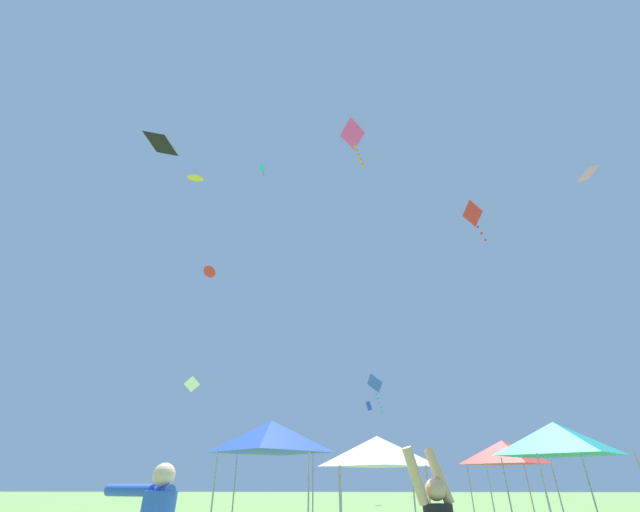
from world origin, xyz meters
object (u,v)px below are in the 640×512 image
(kite_red_delta, at_px, (210,271))
(kite_red_diamond, at_px, (473,215))
(kite_blue_diamond, at_px, (376,385))
(canopy_tent_white, at_px, (378,451))
(canopy_tent_red, at_px, (504,452))
(kite_blue_box, at_px, (369,406))
(kite_magenta_diamond, at_px, (353,136))
(canopy_tent_blue, at_px, (271,436))
(canopy_tent_teal, at_px, (557,439))
(kite_white_diamond, at_px, (192,384))
(kite_cyan_diamond, at_px, (263,169))
(kite_yellow_delta, at_px, (195,177))
(kite_black_diamond, at_px, (162,143))
(kite_pink_diamond, at_px, (587,173))

(kite_red_delta, bearing_deg, kite_red_diamond, -11.25)
(kite_blue_diamond, bearing_deg, canopy_tent_white, -96.34)
(canopy_tent_red, xyz_separation_m, kite_blue_box, (-4.48, 15.93, 4.38))
(canopy_tent_white, relative_size, kite_magenta_diamond, 0.94)
(canopy_tent_red, height_order, kite_red_delta, kite_red_delta)
(canopy_tent_blue, distance_m, canopy_tent_teal, 9.53)
(kite_white_diamond, distance_m, kite_magenta_diamond, 24.41)
(kite_red_delta, bearing_deg, kite_blue_box, 35.28)
(kite_white_diamond, bearing_deg, kite_blue_diamond, -26.76)
(kite_blue_diamond, height_order, kite_cyan_diamond, kite_cyan_diamond)
(canopy_tent_white, relative_size, kite_blue_box, 3.66)
(canopy_tent_white, height_order, kite_yellow_delta, kite_yellow_delta)
(canopy_tent_white, height_order, canopy_tent_teal, canopy_tent_teal)
(canopy_tent_red, bearing_deg, canopy_tent_teal, -94.24)
(kite_white_diamond, bearing_deg, canopy_tent_blue, -62.79)
(kite_black_diamond, bearing_deg, kite_blue_box, 62.53)
(kite_cyan_diamond, xyz_separation_m, kite_yellow_delta, (-6.85, 1.82, 0.78))
(kite_black_diamond, relative_size, kite_blue_box, 2.21)
(kite_red_delta, bearing_deg, canopy_tent_red, -22.96)
(canopy_tent_teal, height_order, kite_magenta_diamond, kite_magenta_diamond)
(kite_red_delta, xyz_separation_m, kite_black_diamond, (1.11, -12.95, 0.44))
(canopy_tent_red, distance_m, kite_yellow_delta, 33.04)
(canopy_tent_teal, height_order, kite_cyan_diamond, kite_cyan_diamond)
(kite_cyan_diamond, distance_m, kite_magenta_diamond, 13.70)
(canopy_tent_blue, bearing_deg, kite_yellow_delta, 128.17)
(canopy_tent_red, height_order, kite_blue_diamond, kite_blue_diamond)
(canopy_tent_blue, bearing_deg, canopy_tent_teal, -9.38)
(canopy_tent_teal, xyz_separation_m, kite_pink_diamond, (6.89, 2.91, 13.38))
(kite_white_diamond, bearing_deg, canopy_tent_red, -37.03)
(canopy_tent_blue, bearing_deg, kite_blue_box, 75.12)
(kite_black_diamond, xyz_separation_m, kite_magenta_diamond, (9.71, 3.61, 3.95))
(kite_cyan_diamond, bearing_deg, kite_blue_box, 42.89)
(kite_red_diamond, bearing_deg, canopy_tent_white, -132.40)
(canopy_tent_blue, xyz_separation_m, kite_pink_diamond, (16.28, 1.36, 13.15))
(canopy_tent_white, xyz_separation_m, canopy_tent_teal, (5.77, 0.48, 0.38))
(kite_blue_diamond, distance_m, kite_cyan_diamond, 21.06)
(kite_magenta_diamond, bearing_deg, canopy_tent_red, 19.81)
(kite_white_diamond, bearing_deg, kite_red_diamond, -27.46)
(kite_black_diamond, distance_m, kite_blue_box, 26.09)
(canopy_tent_teal, xyz_separation_m, kite_cyan_diamond, (-13.14, 13.22, 23.38))
(kite_white_diamond, bearing_deg, kite_yellow_delta, -98.99)
(canopy_tent_white, bearing_deg, canopy_tent_red, 45.06)
(kite_pink_diamond, distance_m, kite_magenta_diamond, 13.12)
(canopy_tent_white, distance_m, kite_black_diamond, 16.69)
(canopy_tent_teal, bearing_deg, canopy_tent_blue, 170.62)
(canopy_tent_blue, relative_size, kite_yellow_delta, 1.94)
(canopy_tent_blue, xyz_separation_m, kite_black_diamond, (-5.95, -1.62, 13.06))
(kite_white_diamond, distance_m, kite_blue_box, 15.22)
(kite_blue_diamond, distance_m, kite_white_diamond, 16.73)
(canopy_tent_red, height_order, kite_red_diamond, kite_red_diamond)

